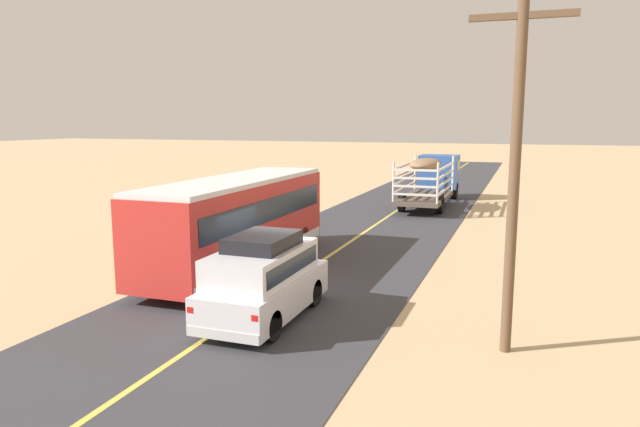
# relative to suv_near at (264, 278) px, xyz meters

# --- Properties ---
(ground_plane) EXTENTS (240.00, 240.00, 0.00)m
(ground_plane) POSITION_rel_suv_near_xyz_m (-0.73, 2.15, -1.15)
(ground_plane) COLOR tan
(road_surface) EXTENTS (8.00, 120.00, 0.02)m
(road_surface) POSITION_rel_suv_near_xyz_m (-0.73, 2.15, -1.14)
(road_surface) COLOR #38383D
(road_surface) RESTS_ON ground
(road_centre_line) EXTENTS (0.16, 117.60, 0.00)m
(road_centre_line) POSITION_rel_suv_near_xyz_m (-0.73, 2.15, -1.13)
(road_centre_line) COLOR #D8CC4C
(road_centre_line) RESTS_ON road_surface
(suv_near) EXTENTS (1.90, 4.62, 2.29)m
(suv_near) POSITION_rel_suv_near_xyz_m (0.00, 0.00, 0.00)
(suv_near) COLOR silver
(suv_near) RESTS_ON road_surface
(livestock_truck) EXTENTS (2.53, 9.70, 3.02)m
(livestock_truck) POSITION_rel_suv_near_xyz_m (0.71, 23.70, 0.64)
(livestock_truck) COLOR #3359A5
(livestock_truck) RESTS_ON road_surface
(bus) EXTENTS (2.54, 10.00, 3.21)m
(bus) POSITION_rel_suv_near_xyz_m (-3.16, 4.56, 0.60)
(bus) COLOR red
(bus) RESTS_ON road_surface
(power_pole_near) EXTENTS (2.20, 0.24, 7.98)m
(power_pole_near) POSITION_rel_suv_near_xyz_m (6.09, -0.01, 3.13)
(power_pole_near) COLOR brown
(power_pole_near) RESTS_ON ground
(boulder_near_shoulder) EXTENTS (1.77, 1.56, 1.17)m
(boulder_near_shoulder) POSITION_rel_suv_near_xyz_m (-14.33, 22.40, -0.56)
(boulder_near_shoulder) COLOR #84705B
(boulder_near_shoulder) RESTS_ON ground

